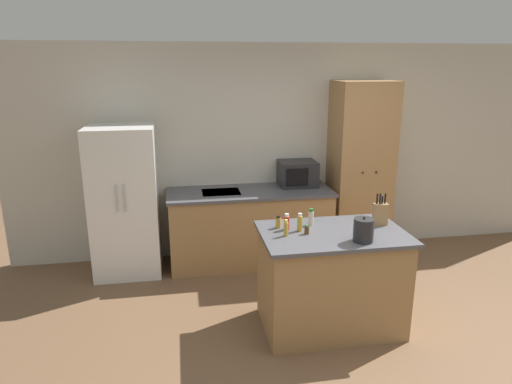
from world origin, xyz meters
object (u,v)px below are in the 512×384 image
(pantry_cabinet, at_px, (360,171))
(kettle, at_px, (364,230))
(refrigerator, at_px, (125,201))
(spice_bottle_green_herb, at_px, (286,228))
(microwave, at_px, (298,173))
(spice_bottle_amber_oil, at_px, (311,217))
(knife_block, at_px, (380,214))
(spice_bottle_pale_salt, at_px, (300,223))
(spice_bottle_tall_dark, at_px, (287,222))
(spice_bottle_short_red, at_px, (307,230))
(spice_bottle_orange_cap, at_px, (278,222))

(pantry_cabinet, xyz_separation_m, kettle, (-0.72, -1.85, -0.05))
(refrigerator, height_order, spice_bottle_green_herb, refrigerator)
(microwave, height_order, spice_bottle_amber_oil, microwave)
(knife_block, relative_size, spice_bottle_pale_salt, 1.84)
(pantry_cabinet, height_order, microwave, pantry_cabinet)
(knife_block, height_order, spice_bottle_tall_dark, knife_block)
(spice_bottle_green_herb, relative_size, spice_bottle_pale_salt, 0.90)
(microwave, bearing_deg, refrigerator, -176.40)
(knife_block, relative_size, spice_bottle_short_red, 3.72)
(refrigerator, xyz_separation_m, spice_bottle_orange_cap, (1.48, -1.35, 0.13))
(pantry_cabinet, xyz_separation_m, microwave, (-0.78, 0.07, -0.02))
(pantry_cabinet, bearing_deg, spice_bottle_green_herb, -129.37)
(knife_block, distance_m, spice_bottle_tall_dark, 0.88)
(microwave, xyz_separation_m, spice_bottle_short_red, (-0.36, -1.67, -0.09))
(spice_bottle_amber_oil, relative_size, spice_bottle_pale_salt, 0.96)
(spice_bottle_orange_cap, bearing_deg, spice_bottle_short_red, -42.01)
(spice_bottle_green_herb, relative_size, spice_bottle_orange_cap, 1.29)
(pantry_cabinet, relative_size, spice_bottle_short_red, 26.77)
(knife_block, xyz_separation_m, spice_bottle_orange_cap, (-0.94, 0.08, -0.06))
(knife_block, bearing_deg, refrigerator, 149.46)
(pantry_cabinet, xyz_separation_m, spice_bottle_short_red, (-1.13, -1.60, -0.12))
(knife_block, height_order, spice_bottle_green_herb, knife_block)
(microwave, bearing_deg, knife_block, -76.66)
(spice_bottle_orange_cap, bearing_deg, knife_block, -4.89)
(refrigerator, xyz_separation_m, spice_bottle_pale_salt, (1.65, -1.46, 0.15))
(spice_bottle_amber_oil, relative_size, kettle, 0.70)
(pantry_cabinet, relative_size, knife_block, 7.20)
(spice_bottle_tall_dark, xyz_separation_m, spice_bottle_amber_oil, (0.25, 0.08, 0.00))
(spice_bottle_green_herb, bearing_deg, kettle, -21.07)
(refrigerator, bearing_deg, knife_block, -30.54)
(spice_bottle_amber_oil, bearing_deg, spice_bottle_tall_dark, -161.74)
(kettle, bearing_deg, spice_bottle_orange_cap, 144.95)
(spice_bottle_short_red, bearing_deg, microwave, 77.94)
(spice_bottle_pale_salt, bearing_deg, spice_bottle_amber_oil, 43.07)
(microwave, relative_size, knife_block, 1.49)
(pantry_cabinet, height_order, spice_bottle_pale_salt, pantry_cabinet)
(knife_block, relative_size, spice_bottle_amber_oil, 1.92)
(refrigerator, distance_m, pantry_cabinet, 2.84)
(pantry_cabinet, xyz_separation_m, knife_block, (-0.41, -1.49, -0.04))
(microwave, distance_m, spice_bottle_short_red, 1.71)
(spice_bottle_short_red, relative_size, kettle, 0.36)
(pantry_cabinet, xyz_separation_m, spice_bottle_tall_dark, (-1.28, -1.47, -0.08))
(spice_bottle_orange_cap, bearing_deg, spice_bottle_tall_dark, -44.08)
(microwave, xyz_separation_m, kettle, (0.06, -1.92, -0.03))
(knife_block, distance_m, kettle, 0.48)
(spice_bottle_short_red, height_order, spice_bottle_orange_cap, spice_bottle_orange_cap)
(refrigerator, bearing_deg, spice_bottle_pale_salt, -41.40)
(knife_block, xyz_separation_m, spice_bottle_amber_oil, (-0.63, 0.10, -0.04))
(refrigerator, relative_size, spice_bottle_orange_cap, 14.98)
(kettle, bearing_deg, spice_bottle_green_herb, 158.93)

